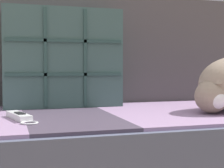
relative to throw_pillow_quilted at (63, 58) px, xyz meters
The scene contains 3 objects.
sofa_backrest 0.15m from the throw_pillow_quilted, 98.04° to the left, with size 2.08×0.14×0.47m.
throw_pillow_quilted is the anchor object (origin of this frame).
game_remote_near 0.40m from the throw_pillow_quilted, 120.30° to the right, with size 0.09×0.21×0.02m.
Camera 1 is at (-0.19, -1.02, 0.59)m, focal length 55.00 mm.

